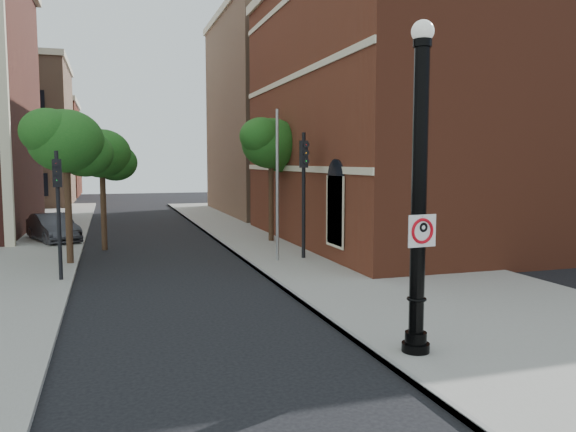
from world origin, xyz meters
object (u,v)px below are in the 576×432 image
object	(u,v)px
lamppost	(419,206)
traffic_signal_right	(304,175)
traffic_signal_left	(58,195)
no_parking_sign	(422,231)
parked_car	(53,228)

from	to	relation	value
lamppost	traffic_signal_right	size ratio (longest dim) A/B	1.31
lamppost	traffic_signal_left	size ratio (longest dim) A/B	1.55
no_parking_sign	traffic_signal_right	world-z (taller)	traffic_signal_right
lamppost	parked_car	xyz separation A→B (m)	(-8.17, 18.97, -2.28)
no_parking_sign	parked_car	size ratio (longest dim) A/B	0.15
parked_car	traffic_signal_right	xyz separation A→B (m)	(9.62, -8.22, 2.62)
no_parking_sign	traffic_signal_right	xyz separation A→B (m)	(1.47, 10.92, 0.79)
no_parking_sign	traffic_signal_right	distance (m)	11.05
parked_car	no_parking_sign	bearing A→B (deg)	-87.57
traffic_signal_left	traffic_signal_right	size ratio (longest dim) A/B	0.85
no_parking_sign	traffic_signal_left	distance (m)	11.83
lamppost	no_parking_sign	size ratio (longest dim) A/B	10.43
traffic_signal_right	parked_car	bearing A→B (deg)	150.99
lamppost	traffic_signal_right	distance (m)	10.86
no_parking_sign	traffic_signal_left	xyz separation A→B (m)	(-7.11, 9.45, 0.28)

